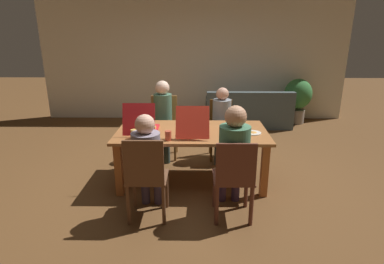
{
  "coord_description": "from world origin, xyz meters",
  "views": [
    {
      "loc": [
        0.06,
        -3.98,
        2.0
      ],
      "look_at": [
        0.0,
        0.1,
        0.68
      ],
      "focal_mm": 29.37,
      "sensor_mm": 36.0,
      "label": 1
    }
  ],
  "objects": [
    {
      "name": "potted_plant",
      "position": [
        2.31,
        2.92,
        0.59
      ],
      "size": [
        0.6,
        0.6,
        0.99
      ],
      "color": "gray",
      "rests_on": "ground"
    },
    {
      "name": "person_1",
      "position": [
        0.46,
        0.77,
        0.68
      ],
      "size": [
        0.29,
        0.48,
        1.16
      ],
      "color": "#374443",
      "rests_on": "ground"
    },
    {
      "name": "plate_1",
      "position": [
        0.8,
        -0.09,
        0.74
      ],
      "size": [
        0.21,
        0.21,
        0.03
      ],
      "color": "white",
      "rests_on": "dining_table"
    },
    {
      "name": "chair_0",
      "position": [
        -0.47,
        -0.97,
        0.54
      ],
      "size": [
        0.43,
        0.41,
        0.97
      ],
      "color": "brown",
      "rests_on": "ground"
    },
    {
      "name": "pizza_box_0",
      "position": [
        0.01,
        -0.07,
        0.78
      ],
      "size": [
        0.41,
        0.6,
        0.39
      ],
      "color": "#B22516",
      "rests_on": "dining_table"
    },
    {
      "name": "pizza_box_1",
      "position": [
        -0.66,
        -0.02,
        0.78
      ],
      "size": [
        0.41,
        0.52,
        0.41
      ],
      "color": "red",
      "rests_on": "dining_table"
    },
    {
      "name": "person_0",
      "position": [
        -0.47,
        -0.82,
        0.7
      ],
      "size": [
        0.31,
        0.47,
        1.18
      ],
      "color": "#3F334A",
      "rests_on": "ground"
    },
    {
      "name": "ground_plane",
      "position": [
        0.0,
        0.0,
        0.0
      ],
      "size": [
        20.0,
        20.0,
        0.0
      ],
      "primitive_type": "plane",
      "color": "brown"
    },
    {
      "name": "drinking_glass_1",
      "position": [
        -0.69,
        0.41,
        0.8
      ],
      "size": [
        0.06,
        0.06,
        0.14
      ],
      "primitive_type": "cylinder",
      "color": "#BD4D2B",
      "rests_on": "dining_table"
    },
    {
      "name": "person_2",
      "position": [
        0.46,
        -0.81,
        0.75
      ],
      "size": [
        0.33,
        0.55,
        1.28
      ],
      "color": "#3F2B46",
      "rests_on": "ground"
    },
    {
      "name": "drinking_glass_0",
      "position": [
        -0.71,
        -0.32,
        0.78
      ],
      "size": [
        0.08,
        0.08,
        0.11
      ],
      "primitive_type": "cylinder",
      "color": "#E4C95E",
      "rests_on": "dining_table"
    },
    {
      "name": "chair_3",
      "position": [
        -0.47,
        0.97,
        0.54
      ],
      "size": [
        0.45,
        0.43,
        0.98
      ],
      "color": "olive",
      "rests_on": "ground"
    },
    {
      "name": "chair_1",
      "position": [
        0.46,
        0.93,
        0.52
      ],
      "size": [
        0.38,
        0.43,
        0.93
      ],
      "color": "#593A15",
      "rests_on": "ground"
    },
    {
      "name": "drinking_glass_3",
      "position": [
        -0.28,
        -0.38,
        0.79
      ],
      "size": [
        0.08,
        0.08,
        0.12
      ],
      "primitive_type": "cylinder",
      "color": "#BE4732",
      "rests_on": "dining_table"
    },
    {
      "name": "person_3",
      "position": [
        -0.47,
        0.82,
        0.74
      ],
      "size": [
        0.29,
        0.46,
        1.26
      ],
      "color": "#2E3F3A",
      "rests_on": "ground"
    },
    {
      "name": "couch",
      "position": [
        1.18,
        2.66,
        0.29
      ],
      "size": [
        1.81,
        0.77,
        0.8
      ],
      "color": "#455255",
      "rests_on": "ground"
    },
    {
      "name": "drinking_glass_2",
      "position": [
        0.53,
        0.37,
        0.78
      ],
      "size": [
        0.07,
        0.07,
        0.11
      ],
      "primitive_type": "cylinder",
      "color": "#E6C560",
      "rests_on": "dining_table"
    },
    {
      "name": "back_wall",
      "position": [
        0.0,
        3.34,
        1.46
      ],
      "size": [
        6.91,
        0.12,
        2.93
      ],
      "primitive_type": "cube",
      "color": "silver",
      "rests_on": "ground"
    },
    {
      "name": "dining_table",
      "position": [
        0.0,
        0.0,
        0.63
      ],
      "size": [
        2.0,
        1.02,
        0.73
      ],
      "color": "#A56636",
      "rests_on": "ground"
    },
    {
      "name": "plate_0",
      "position": [
        0.6,
        -0.33,
        0.73
      ],
      "size": [
        0.23,
        0.23,
        0.01
      ],
      "color": "white",
      "rests_on": "dining_table"
    },
    {
      "name": "chair_2",
      "position": [
        0.46,
        -0.95,
        0.5
      ],
      "size": [
        0.43,
        0.43,
        0.94
      ],
      "color": "brown",
      "rests_on": "ground"
    }
  ]
}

